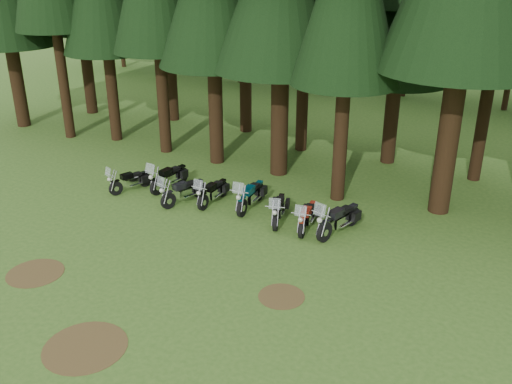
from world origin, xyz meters
TOP-DOWN VIEW (x-y plane):
  - ground at (0.00, 0.00)m, footprint 120.00×120.00m
  - decid_2 at (-10.43, 24.78)m, footprint 6.72×6.53m
  - decid_3 at (-4.71, 25.13)m, footprint 6.12×5.95m
  - decid_4 at (1.58, 26.32)m, footprint 5.93×5.76m
  - dirt_patch_0 at (-3.00, -2.00)m, footprint 1.80×1.80m
  - dirt_patch_1 at (4.50, 0.50)m, footprint 1.40×1.40m
  - dirt_patch_2 at (1.00, -4.00)m, footprint 2.20×2.20m
  - motorcycle_0 at (-4.59, 4.66)m, footprint 0.96×2.00m
  - motorcycle_1 at (-3.27, 5.63)m, footprint 0.54×2.36m
  - motorcycle_2 at (-1.88, 4.70)m, footprint 0.95×2.25m
  - motorcycle_3 at (-0.84, 5.24)m, footprint 0.41×2.18m
  - motorcycle_4 at (0.73, 5.52)m, footprint 0.53×2.43m
  - motorcycle_5 at (2.23, 4.98)m, footprint 0.94×2.20m
  - motorcycle_6 at (3.42, 4.93)m, footprint 0.61×2.21m
  - motorcycle_7 at (4.56, 5.11)m, footprint 0.95×2.49m

SIDE VIEW (x-z plane):
  - ground at x=0.00m, z-range 0.00..0.00m
  - dirt_patch_0 at x=-3.00m, z-range 0.00..0.01m
  - dirt_patch_1 at x=4.50m, z-range 0.00..0.01m
  - dirt_patch_2 at x=1.00m, z-range 0.00..0.01m
  - motorcycle_0 at x=-4.59m, z-range -0.21..1.08m
  - motorcycle_3 at x=-0.84m, z-range -0.23..1.15m
  - motorcycle_6 at x=3.42m, z-range -0.23..1.16m
  - motorcycle_5 at x=2.23m, z-range -0.23..1.17m
  - motorcycle_2 at x=-1.88m, z-range -0.24..1.19m
  - motorcycle_1 at x=-3.27m, z-range -0.25..1.24m
  - motorcycle_4 at x=0.73m, z-range -0.25..1.27m
  - motorcycle_7 at x=4.56m, z-range -0.26..1.31m
  - decid_4 at x=1.58m, z-range 0.67..8.07m
  - decid_3 at x=-4.71m, z-range 0.69..8.34m
  - decid_2 at x=-10.43m, z-range 0.76..9.15m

